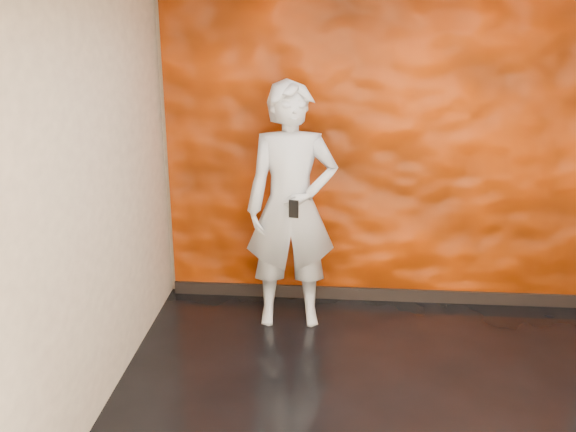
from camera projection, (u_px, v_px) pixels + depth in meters
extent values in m
cube|color=black|center=(393.00, 429.00, 4.26)|extent=(4.00, 4.00, 0.01)
cube|color=#A39382|center=(385.00, 154.00, 5.69)|extent=(4.00, 0.02, 2.80)
cube|color=#A39382|center=(78.00, 222.00, 3.96)|extent=(0.02, 4.00, 2.80)
cube|color=#D93A00|center=(385.00, 157.00, 5.66)|extent=(3.90, 0.06, 2.75)
cube|color=black|center=(378.00, 294.00, 6.05)|extent=(3.90, 0.04, 0.12)
imported|color=#9CA3AC|center=(292.00, 207.00, 5.37)|extent=(0.81, 0.58, 2.10)
cube|color=black|center=(294.00, 209.00, 5.04)|extent=(0.08, 0.03, 0.15)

